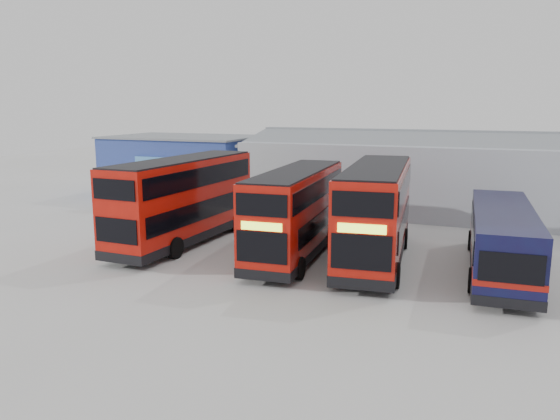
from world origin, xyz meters
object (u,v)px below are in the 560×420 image
object	(u,v)px
double_decker_centre	(296,214)
maintenance_shed	(458,175)
office_block	(185,166)
single_decker_blue	(502,242)
panel_van	(125,189)
double_decker_right	(376,214)
double_decker_left	(184,202)

from	to	relation	value
double_decker_centre	maintenance_shed	bearing A→B (deg)	63.19
office_block	maintenance_shed	distance (m)	22.09
office_block	maintenance_shed	xyz separation A→B (m)	(22.00, 2.01, 0.02)
single_decker_blue	panel_van	xyz separation A→B (m)	(-27.29, 8.12, -0.31)
single_decker_blue	maintenance_shed	bearing A→B (deg)	-81.89
double_decker_right	single_decker_blue	xyz separation A→B (m)	(5.83, 0.09, -0.86)
maintenance_shed	double_decker_right	xyz separation A→B (m)	(-2.71, -15.51, -0.22)
double_decker_right	panel_van	xyz separation A→B (m)	(-21.46, 8.21, -1.18)
double_decker_left	panel_van	world-z (taller)	double_decker_left
double_decker_left	double_decker_right	distance (m)	10.72
maintenance_shed	double_decker_left	size ratio (longest dim) A/B	2.67
double_decker_left	single_decker_blue	bearing A→B (deg)	-176.60
maintenance_shed	single_decker_blue	world-z (taller)	maintenance_shed
double_decker_left	maintenance_shed	bearing A→B (deg)	-128.62
double_decker_centre	single_decker_blue	size ratio (longest dim) A/B	0.94
double_decker_left	panel_van	distance (m)	13.90
office_block	double_decker_centre	world-z (taller)	office_block
double_decker_centre	panel_van	world-z (taller)	double_decker_centre
office_block	double_decker_centre	xyz separation A→B (m)	(15.34, -14.19, -0.35)
office_block	double_decker_left	xyz separation A→B (m)	(8.58, -14.03, -0.19)
double_decker_left	double_decker_right	xyz separation A→B (m)	(10.71, 0.52, -0.00)
maintenance_shed	double_decker_centre	distance (m)	17.52
maintenance_shed	single_decker_blue	distance (m)	15.78
single_decker_blue	panel_van	bearing A→B (deg)	-19.90
office_block	panel_van	size ratio (longest dim) A/B	2.46
double_decker_right	office_block	bearing A→B (deg)	138.49
maintenance_shed	double_decker_right	bearing A→B (deg)	-99.91
maintenance_shed	office_block	bearing A→B (deg)	-174.79
office_block	maintenance_shed	size ratio (longest dim) A/B	0.40
double_decker_centre	double_decker_right	distance (m)	4.01
maintenance_shed	panel_van	world-z (taller)	maintenance_shed
double_decker_right	double_decker_left	bearing A→B (deg)	176.28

